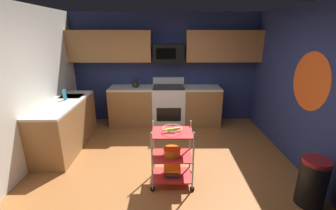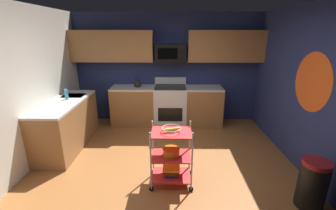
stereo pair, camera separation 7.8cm
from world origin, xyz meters
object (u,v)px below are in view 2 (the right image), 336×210
rolling_cart (171,156)px  microwave (170,53)px  mixing_bowl_large (171,152)px  trash_can (312,184)px  dish_soap_bottle (66,94)px  oven_range (170,105)px  book_stack (171,171)px  kettle (138,84)px  fruit_bowl (171,129)px

rolling_cart → microwave: bearing=90.7°
mixing_bowl_large → trash_can: bearing=-14.2°
dish_soap_bottle → trash_can: 4.24m
oven_range → mixing_bowl_large: 2.31m
book_stack → kettle: kettle is taller
microwave → rolling_cart: size_ratio=0.77×
rolling_cart → dish_soap_bottle: bearing=147.7°
fruit_bowl → rolling_cart: bearing=-56.3°
kettle → rolling_cart: bearing=-70.9°
rolling_cart → book_stack: 0.25m
rolling_cart → mixing_bowl_large: size_ratio=3.63×
mixing_bowl_large → trash_can: (1.79, -0.45, -0.19)m
rolling_cart → dish_soap_bottle: 2.45m
fruit_bowl → dish_soap_bottle: (-2.02, 1.27, 0.14)m
oven_range → mixing_bowl_large: bearing=-89.4°
oven_range → rolling_cart: (0.03, -2.31, -0.02)m
oven_range → fruit_bowl: (0.03, -2.31, 0.40)m
oven_range → kettle: 0.93m
microwave → fruit_bowl: (0.03, -2.41, -0.82)m
dish_soap_bottle → kettle: bearing=40.2°
mixing_bowl_large → kettle: size_ratio=0.95×
rolling_cart → dish_soap_bottle: dish_soap_bottle is taller
microwave → fruit_bowl: bearing=-89.3°
oven_range → dish_soap_bottle: 2.31m
rolling_cart → kettle: (-0.80, 2.31, 0.54)m
book_stack → kettle: (-0.80, 2.31, 0.80)m
microwave → book_stack: size_ratio=2.78×
kettle → dish_soap_bottle: size_ratio=1.32×
microwave → dish_soap_bottle: bearing=-150.2°
book_stack → mixing_bowl_large: bearing=180.0°
fruit_bowl → kettle: 2.44m
kettle → dish_soap_bottle: bearing=-139.8°
fruit_bowl → dish_soap_bottle: size_ratio=1.36×
microwave → mixing_bowl_large: size_ratio=2.78×
dish_soap_bottle → trash_can: size_ratio=0.30×
microwave → rolling_cart: microwave is taller
fruit_bowl → trash_can: 1.92m
fruit_bowl → oven_range: bearing=90.7°
book_stack → trash_can: (1.79, -0.45, 0.13)m
oven_range → kettle: kettle is taller
trash_can → microwave: bearing=122.3°
fruit_bowl → dish_soap_bottle: 2.39m
rolling_cart → dish_soap_bottle: (-2.02, 1.27, 0.57)m
rolling_cart → fruit_bowl: size_ratio=3.36×
microwave → fruit_bowl: microwave is taller
microwave → book_stack: (0.03, -2.41, -1.50)m
mixing_bowl_large → kettle: (-0.79, 2.31, 0.48)m
kettle → mixing_bowl_large: bearing=-71.0°
oven_range → microwave: microwave is taller
oven_range → book_stack: oven_range is taller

